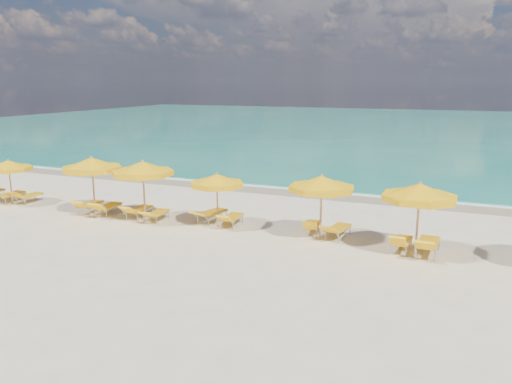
% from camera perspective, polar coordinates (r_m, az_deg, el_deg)
% --- Properties ---
extents(ground_plane, '(120.00, 120.00, 0.00)m').
position_cam_1_polar(ground_plane, '(19.60, -1.69, -4.31)').
color(ground_plane, beige).
extents(ocean, '(120.00, 80.00, 0.30)m').
position_cam_1_polar(ocean, '(65.80, 15.86, 7.15)').
color(ocean, '#157761').
rests_on(ocean, ground).
extents(wet_sand_band, '(120.00, 2.60, 0.01)m').
position_cam_1_polar(wet_sand_band, '(26.31, 4.94, 0.04)').
color(wet_sand_band, tan).
rests_on(wet_sand_band, ground).
extents(foam_line, '(120.00, 1.20, 0.03)m').
position_cam_1_polar(foam_line, '(27.05, 5.45, 0.38)').
color(foam_line, white).
rests_on(foam_line, ground).
extents(whitecap_near, '(14.00, 0.36, 0.05)m').
position_cam_1_polar(whitecap_near, '(37.19, 0.62, 3.78)').
color(whitecap_near, white).
rests_on(whitecap_near, ground).
extents(whitecap_far, '(18.00, 0.30, 0.05)m').
position_cam_1_polar(whitecap_far, '(41.49, 22.76, 3.72)').
color(whitecap_far, white).
rests_on(whitecap_far, ground).
extents(umbrella_1, '(2.27, 2.27, 2.15)m').
position_cam_1_polar(umbrella_1, '(25.94, -26.44, 2.70)').
color(umbrella_1, tan).
rests_on(umbrella_1, ground).
extents(umbrella_2, '(3.34, 3.34, 2.58)m').
position_cam_1_polar(umbrella_2, '(22.40, -18.26, 2.97)').
color(umbrella_2, tan).
rests_on(umbrella_2, ground).
extents(umbrella_3, '(3.36, 3.36, 2.58)m').
position_cam_1_polar(umbrella_3, '(20.81, -12.82, 2.59)').
color(umbrella_3, tan).
rests_on(umbrella_3, ground).
extents(umbrella_4, '(2.49, 2.49, 2.19)m').
position_cam_1_polar(umbrella_4, '(19.64, -4.50, 1.31)').
color(umbrella_4, tan).
rests_on(umbrella_4, ground).
extents(umbrella_5, '(2.96, 2.96, 2.44)m').
position_cam_1_polar(umbrella_5, '(18.03, 7.51, 0.91)').
color(umbrella_5, tan).
rests_on(umbrella_5, ground).
extents(umbrella_6, '(3.26, 3.26, 2.51)m').
position_cam_1_polar(umbrella_6, '(17.08, 18.19, -0.08)').
color(umbrella_6, tan).
rests_on(umbrella_6, ground).
extents(lounger_1_left, '(0.66, 1.79, 0.78)m').
position_cam_1_polar(lounger_1_left, '(26.72, -26.29, -0.57)').
color(lounger_1_left, '#A5A8AD').
rests_on(lounger_1_left, ground).
extents(lounger_1_right, '(0.58, 1.66, 0.73)m').
position_cam_1_polar(lounger_1_right, '(26.19, -24.46, -0.67)').
color(lounger_1_right, '#A5A8AD').
rests_on(lounger_1_right, ground).
extents(lounger_2_left, '(0.91, 1.86, 0.77)m').
position_cam_1_polar(lounger_2_left, '(23.20, -18.42, -1.73)').
color(lounger_2_left, '#A5A8AD').
rests_on(lounger_2_left, ground).
extents(lounger_2_right, '(0.81, 1.86, 0.77)m').
position_cam_1_polar(lounger_2_right, '(22.60, -16.55, -1.97)').
color(lounger_2_right, '#A5A8AD').
rests_on(lounger_2_right, ground).
extents(lounger_3_left, '(0.66, 1.79, 0.74)m').
position_cam_1_polar(lounger_3_left, '(21.78, -13.24, -2.33)').
color(lounger_3_left, '#A5A8AD').
rests_on(lounger_3_left, ground).
extents(lounger_3_right, '(0.69, 1.71, 0.64)m').
position_cam_1_polar(lounger_3_right, '(21.13, -11.26, -2.74)').
color(lounger_3_right, '#A5A8AD').
rests_on(lounger_3_right, ground).
extents(lounger_4_left, '(0.97, 1.98, 0.68)m').
position_cam_1_polar(lounger_4_left, '(20.71, -5.10, -2.79)').
color(lounger_4_left, '#A5A8AD').
rests_on(lounger_4_left, ground).
extents(lounger_4_right, '(0.69, 1.75, 0.71)m').
position_cam_1_polar(lounger_4_right, '(20.06, -2.78, -3.31)').
color(lounger_4_right, '#A5A8AD').
rests_on(lounger_4_right, ground).
extents(lounger_5_left, '(0.81, 1.67, 0.74)m').
position_cam_1_polar(lounger_5_left, '(19.14, 6.39, -4.18)').
color(lounger_5_left, '#A5A8AD').
rests_on(lounger_5_left, ground).
extents(lounger_5_right, '(0.85, 1.84, 0.70)m').
position_cam_1_polar(lounger_5_right, '(18.80, 9.28, -4.54)').
color(lounger_5_right, '#A5A8AD').
rests_on(lounger_5_right, ground).
extents(lounger_6_left, '(0.65, 1.64, 0.78)m').
position_cam_1_polar(lounger_6_left, '(17.86, 16.26, -5.84)').
color(lounger_6_left, '#A5A8AD').
rests_on(lounger_6_left, ground).
extents(lounger_6_right, '(0.75, 2.02, 0.84)m').
position_cam_1_polar(lounger_6_right, '(17.71, 19.01, -6.07)').
color(lounger_6_right, '#A5A8AD').
rests_on(lounger_6_right, ground).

